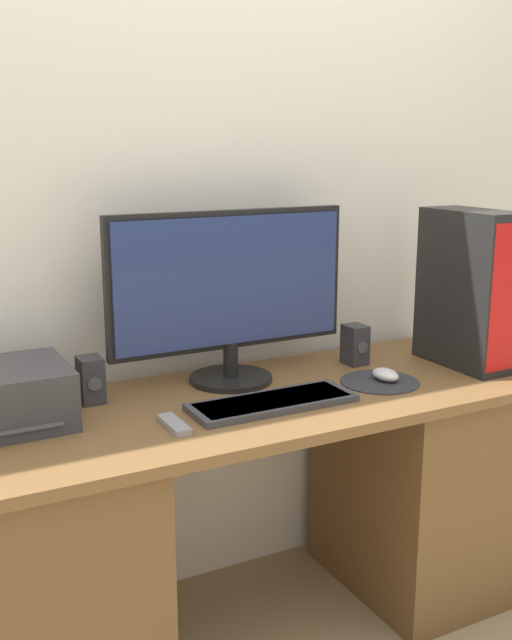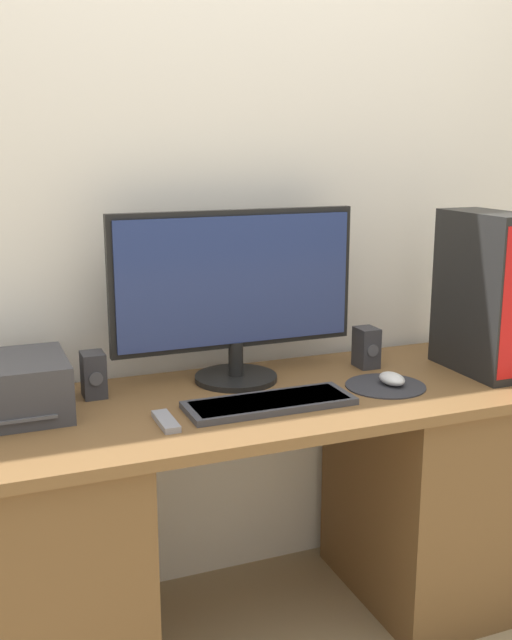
# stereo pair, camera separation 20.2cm
# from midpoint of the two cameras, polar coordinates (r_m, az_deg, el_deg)

# --- Properties ---
(wall_back) EXTENTS (6.40, 0.05, 2.70)m
(wall_back) POSITION_cam_midpoint_polar(r_m,az_deg,el_deg) (2.31, -0.93, 11.64)
(wall_back) COLOR white
(wall_back) RESTS_ON ground_plane
(desk) EXTENTS (1.68, 0.63, 0.73)m
(desk) POSITION_cam_midpoint_polar(r_m,az_deg,el_deg) (2.22, 2.68, -14.53)
(desk) COLOR brown
(desk) RESTS_ON ground_plane
(monitor) EXTENTS (0.73, 0.24, 0.50)m
(monitor) POSITION_cam_midpoint_polar(r_m,az_deg,el_deg) (2.15, 1.08, 2.40)
(monitor) COLOR black
(monitor) RESTS_ON desk
(keyboard) EXTENTS (0.46, 0.16, 0.02)m
(keyboard) POSITION_cam_midpoint_polar(r_m,az_deg,el_deg) (2.01, 3.94, -6.35)
(keyboard) COLOR #3D3D42
(keyboard) RESTS_ON desk
(mousepad) EXTENTS (0.23, 0.23, 0.00)m
(mousepad) POSITION_cam_midpoint_polar(r_m,az_deg,el_deg) (2.22, 12.44, -4.97)
(mousepad) COLOR #2D2D33
(mousepad) RESTS_ON desk
(mouse) EXTENTS (0.06, 0.10, 0.03)m
(mouse) POSITION_cam_midpoint_polar(r_m,az_deg,el_deg) (2.22, 12.91, -4.43)
(mouse) COLOR silver
(mouse) RESTS_ON mousepad
(computer_tower) EXTENTS (0.15, 0.33, 0.49)m
(computer_tower) POSITION_cam_midpoint_polar(r_m,az_deg,el_deg) (2.39, 19.43, 1.91)
(computer_tower) COLOR black
(computer_tower) RESTS_ON desk
(printer) EXTENTS (0.30, 0.29, 0.15)m
(printer) POSITION_cam_midpoint_polar(r_m,az_deg,el_deg) (1.99, -15.71, -5.09)
(printer) COLOR #38383D
(printer) RESTS_ON desk
(speaker_left) EXTENTS (0.06, 0.08, 0.13)m
(speaker_left) POSITION_cam_midpoint_polar(r_m,az_deg,el_deg) (2.09, -9.59, -4.18)
(speaker_left) COLOR #2D2D33
(speaker_left) RESTS_ON desk
(speaker_right) EXTENTS (0.06, 0.08, 0.13)m
(speaker_right) POSITION_cam_midpoint_polar(r_m,az_deg,el_deg) (2.38, 10.84, -2.10)
(speaker_right) COLOR #2D2D33
(speaker_right) RESTS_ON desk
(remote_control) EXTENTS (0.04, 0.14, 0.02)m
(remote_control) POSITION_cam_midpoint_polar(r_m,az_deg,el_deg) (1.88, -3.82, -7.77)
(remote_control) COLOR gray
(remote_control) RESTS_ON desk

